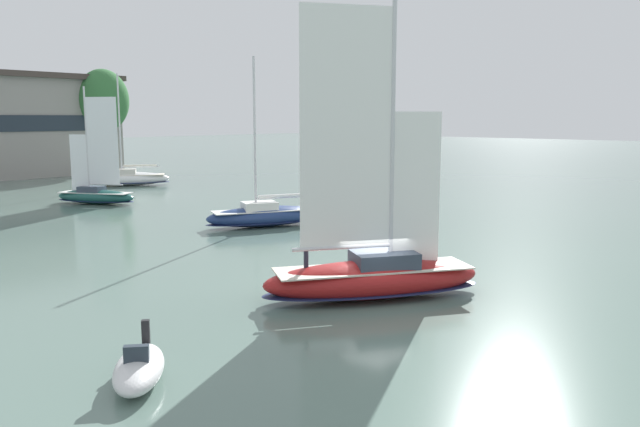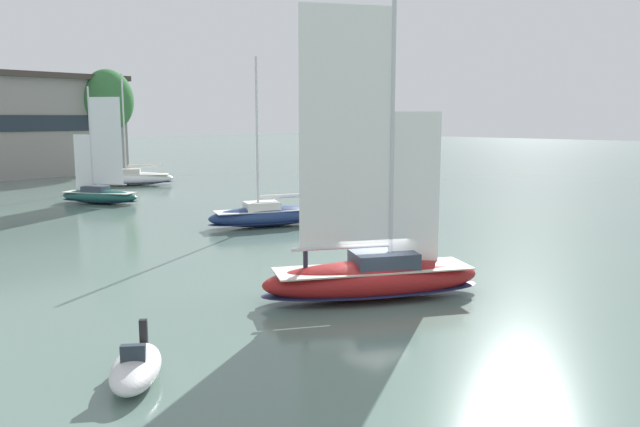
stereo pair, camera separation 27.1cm
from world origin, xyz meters
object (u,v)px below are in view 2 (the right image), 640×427
sailboat_moored_mid_channel (267,215)px  sailboat_moored_outer_mooring (99,194)px  sailboat_main (373,274)px  sailboat_moored_near_marina (133,178)px  motor_tender (136,367)px  channel_buoy (368,226)px  tree_shore_center (108,101)px

sailboat_moored_mid_channel → sailboat_moored_outer_mooring: 19.75m
sailboat_main → sailboat_moored_near_marina: 50.12m
sailboat_moored_mid_channel → sailboat_moored_outer_mooring: sailboat_moored_mid_channel is taller
sailboat_main → sailboat_moored_mid_channel: bearing=60.5°
motor_tender → channel_buoy: size_ratio=1.56×
sailboat_moored_outer_mooring → channel_buoy: bearing=-84.9°
tree_shore_center → sailboat_main: tree_shore_center is taller
sailboat_moored_outer_mooring → motor_tender: sailboat_moored_outer_mooring is taller
sailboat_moored_near_marina → channel_buoy: (-7.69, -39.22, 0.07)m
sailboat_moored_outer_mooring → sailboat_moored_near_marina: bearing=47.5°
tree_shore_center → sailboat_moored_near_marina: bearing=-112.0°
tree_shore_center → motor_tender: bearing=-119.3°
tree_shore_center → sailboat_main: size_ratio=1.06×
tree_shore_center → sailboat_main: 67.67m
sailboat_moored_near_marina → motor_tender: (-28.82, -47.03, -0.40)m
channel_buoy → sailboat_moored_mid_channel: bearing=94.0°
sailboat_moored_near_marina → motor_tender: bearing=-121.5°
sailboat_main → channel_buoy: bearing=38.6°
tree_shore_center → sailboat_moored_near_marina: 19.21m
sailboat_moored_mid_channel → motor_tender: (-20.54, -16.25, -0.36)m
sailboat_main → channel_buoy: 12.47m
sailboat_moored_mid_channel → motor_tender: bearing=-141.7°
channel_buoy → sailboat_moored_outer_mooring: bearing=95.1°
sailboat_main → sailboat_moored_mid_channel: size_ratio=1.13×
motor_tender → channel_buoy: 22.53m
sailboat_main → sailboat_moored_outer_mooring: sailboat_main is taller
sailboat_moored_mid_channel → sailboat_moored_outer_mooring: (-1.91, 19.66, 0.06)m
tree_shore_center → motor_tender: 72.57m
sailboat_moored_outer_mooring → motor_tender: size_ratio=2.90×
sailboat_moored_mid_channel → tree_shore_center: bearing=72.5°
sailboat_main → sailboat_moored_mid_channel: (9.16, 16.21, -0.26)m
sailboat_main → sailboat_moored_mid_channel: 18.62m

